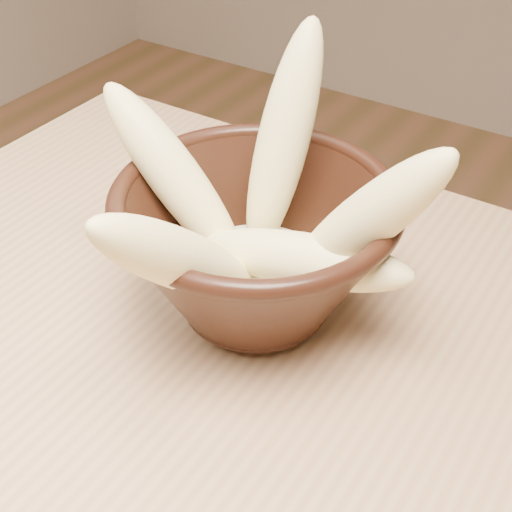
{
  "coord_description": "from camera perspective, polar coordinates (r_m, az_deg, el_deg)",
  "views": [
    {
      "loc": [
        0.02,
        -0.23,
        1.15
      ],
      "look_at": [
        -0.21,
        0.14,
        0.81
      ],
      "focal_mm": 50.0,
      "sensor_mm": 36.0,
      "label": 1
    }
  ],
  "objects": [
    {
      "name": "milk_puddle",
      "position": [
        0.57,
        0.0,
        -1.52
      ],
      "size": [
        0.12,
        0.12,
        0.02
      ],
      "primitive_type": "cylinder",
      "color": "beige",
      "rests_on": "bowl"
    },
    {
      "name": "bowl",
      "position": [
        0.55,
        0.0,
        0.84
      ],
      "size": [
        0.22,
        0.22,
        0.12
      ],
      "rotation": [
        0.0,
        0.0,
        0.34
      ],
      "color": "black",
      "rests_on": "table"
    },
    {
      "name": "banana_across",
      "position": [
        0.52,
        3.71,
        -0.28
      ],
      "size": [
        0.18,
        0.06,
        0.06
      ],
      "primitive_type": "ellipsoid",
      "rotation": [
        1.44,
        0.0,
        1.71
      ],
      "color": "#F9E393",
      "rests_on": "bowl"
    },
    {
      "name": "banana_right",
      "position": [
        0.5,
        8.63,
        2.64
      ],
      "size": [
        0.14,
        0.04,
        0.17
      ],
      "primitive_type": "ellipsoid",
      "rotation": [
        0.64,
        0.0,
        1.59
      ],
      "color": "#F9E393",
      "rests_on": "bowl"
    },
    {
      "name": "banana_left",
      "position": [
        0.56,
        -6.5,
        6.31
      ],
      "size": [
        0.15,
        0.05,
        0.16
      ],
      "primitive_type": "ellipsoid",
      "rotation": [
        0.73,
        0.0,
        -1.53
      ],
      "color": "#F9E393",
      "rests_on": "bowl"
    },
    {
      "name": "banana_upright",
      "position": [
        0.55,
        2.19,
        9.18
      ],
      "size": [
        0.05,
        0.11,
        0.19
      ],
      "primitive_type": "ellipsoid",
      "rotation": [
        0.36,
        0.0,
        3.02
      ],
      "color": "#F9E393",
      "rests_on": "bowl"
    },
    {
      "name": "banana_front",
      "position": [
        0.47,
        -6.0,
        -0.32
      ],
      "size": [
        0.06,
        0.17,
        0.16
      ],
      "primitive_type": "ellipsoid",
      "rotation": [
        0.8,
        0.0,
        -0.12
      ],
      "color": "#F9E393",
      "rests_on": "bowl"
    }
  ]
}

